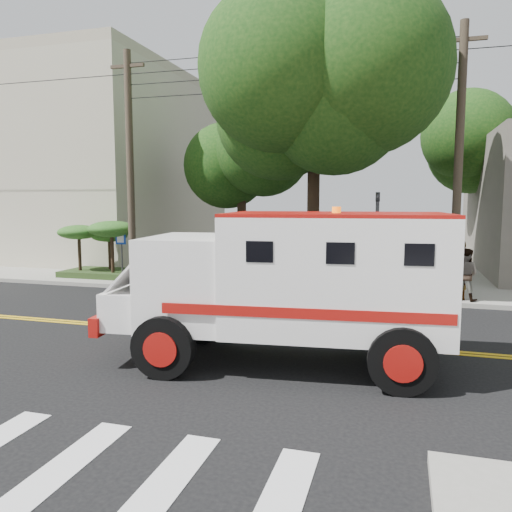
% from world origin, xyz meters
% --- Properties ---
extents(ground, '(100.00, 100.00, 0.00)m').
position_xyz_m(ground, '(0.00, 0.00, 0.00)').
color(ground, black).
rests_on(ground, ground).
extents(sidewalk_nw, '(17.00, 17.00, 0.15)m').
position_xyz_m(sidewalk_nw, '(-13.50, 13.50, 0.07)').
color(sidewalk_nw, gray).
rests_on(sidewalk_nw, ground).
extents(building_left, '(16.00, 14.00, 10.00)m').
position_xyz_m(building_left, '(-15.50, 15.00, 5.15)').
color(building_left, '#BAB098').
rests_on(building_left, sidewalk_nw).
extents(utility_pole_left, '(0.28, 0.28, 9.00)m').
position_xyz_m(utility_pole_left, '(-5.60, 6.00, 4.50)').
color(utility_pole_left, '#382D23').
rests_on(utility_pole_left, ground).
extents(utility_pole_right, '(0.28, 0.28, 9.00)m').
position_xyz_m(utility_pole_right, '(6.30, 6.20, 4.50)').
color(utility_pole_right, '#382D23').
rests_on(utility_pole_right, ground).
extents(tree_main, '(6.08, 5.70, 9.85)m').
position_xyz_m(tree_main, '(1.94, 6.21, 7.20)').
color(tree_main, black).
rests_on(tree_main, ground).
extents(tree_left, '(4.48, 4.20, 7.70)m').
position_xyz_m(tree_left, '(-2.68, 11.79, 5.73)').
color(tree_left, black).
rests_on(tree_left, ground).
extents(tree_right, '(4.80, 4.50, 8.20)m').
position_xyz_m(tree_right, '(8.84, 15.77, 6.09)').
color(tree_right, black).
rests_on(tree_right, ground).
extents(traffic_signal, '(0.15, 0.18, 3.60)m').
position_xyz_m(traffic_signal, '(3.80, 5.60, 2.23)').
color(traffic_signal, '#3F3F42').
rests_on(traffic_signal, ground).
extents(accessibility_sign, '(0.45, 0.10, 2.02)m').
position_xyz_m(accessibility_sign, '(-6.20, 6.17, 1.37)').
color(accessibility_sign, '#3F3F42').
rests_on(accessibility_sign, ground).
extents(palm_planter, '(3.52, 2.63, 2.36)m').
position_xyz_m(palm_planter, '(-7.44, 6.62, 1.65)').
color(palm_planter, '#1E3314').
rests_on(palm_planter, sidewalk_nw).
extents(armored_truck, '(7.01, 3.31, 3.09)m').
position_xyz_m(armored_truck, '(2.48, -1.75, 1.76)').
color(armored_truck, white).
rests_on(armored_truck, ground).
extents(pedestrian_a, '(0.83, 0.71, 1.92)m').
position_xyz_m(pedestrian_a, '(6.37, 5.50, 1.11)').
color(pedestrian_a, gray).
rests_on(pedestrian_a, sidewalk_ne).
extents(pedestrian_b, '(1.00, 0.91, 1.67)m').
position_xyz_m(pedestrian_b, '(6.58, 5.50, 0.98)').
color(pedestrian_b, gray).
rests_on(pedestrian_b, sidewalk_ne).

